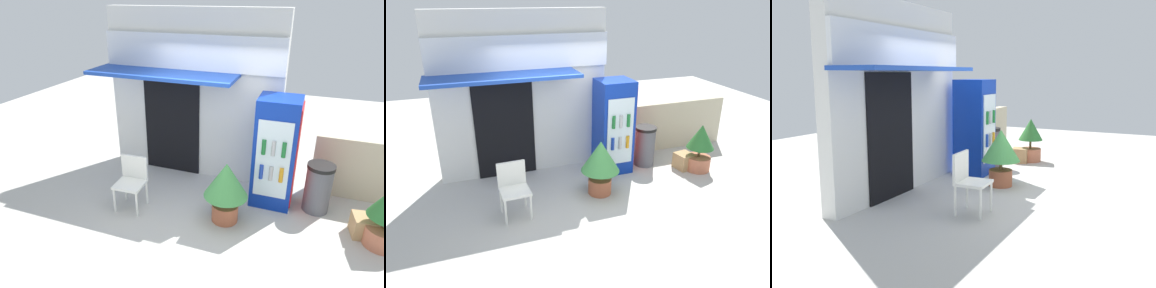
% 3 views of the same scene
% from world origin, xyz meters
% --- Properties ---
extents(ground, '(16.00, 16.00, 0.00)m').
position_xyz_m(ground, '(0.00, 0.00, 0.00)').
color(ground, beige).
extents(storefront_building, '(3.29, 1.05, 3.06)m').
position_xyz_m(storefront_building, '(-0.70, 1.54, 1.58)').
color(storefront_building, silver).
rests_on(storefront_building, ground).
extents(drink_cooler, '(0.67, 0.67, 1.83)m').
position_xyz_m(drink_cooler, '(0.96, 0.96, 0.91)').
color(drink_cooler, '#0C2D9E').
rests_on(drink_cooler, ground).
extents(plastic_chair, '(0.47, 0.45, 0.86)m').
position_xyz_m(plastic_chair, '(-1.18, 0.04, 0.51)').
color(plastic_chair, white).
rests_on(plastic_chair, ground).
extents(potted_plant_near_shop, '(0.67, 0.67, 0.99)m').
position_xyz_m(potted_plant_near_shop, '(0.36, 0.17, 0.62)').
color(potted_plant_near_shop, '#AD5B3D').
rests_on(potted_plant_near_shop, ground).
extents(potted_plant_curbside, '(0.53, 0.53, 0.95)m').
position_xyz_m(potted_plant_curbside, '(2.57, 0.37, 0.53)').
color(potted_plant_curbside, '#BC6B4C').
rests_on(potted_plant_curbside, ground).
extents(trash_bin, '(0.43, 0.43, 0.82)m').
position_xyz_m(trash_bin, '(1.67, 0.96, 0.41)').
color(trash_bin, '#595960').
rests_on(trash_bin, ground).
extents(stone_boundary_wall, '(2.43, 0.23, 1.08)m').
position_xyz_m(stone_boundary_wall, '(2.76, 1.60, 0.54)').
color(stone_boundary_wall, beige).
rests_on(stone_boundary_wall, ground).
extents(cardboard_box, '(0.37, 0.38, 0.32)m').
position_xyz_m(cardboard_box, '(2.35, 0.52, 0.16)').
color(cardboard_box, tan).
rests_on(cardboard_box, ground).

